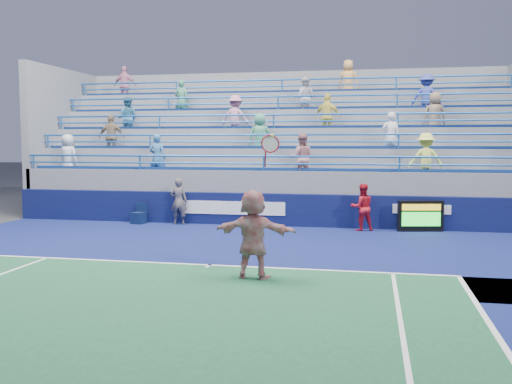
% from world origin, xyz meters
% --- Properties ---
extents(ground, '(120.00, 120.00, 0.00)m').
position_xyz_m(ground, '(0.00, 0.00, 0.00)').
color(ground, '#333538').
extents(sponsor_wall, '(18.00, 0.32, 1.10)m').
position_xyz_m(sponsor_wall, '(0.00, 6.50, 0.55)').
color(sponsor_wall, '#0B113C').
rests_on(sponsor_wall, ground).
extents(bleacher_stand, '(18.00, 5.60, 6.13)m').
position_xyz_m(bleacher_stand, '(-0.00, 10.27, 1.55)').
color(bleacher_stand, slate).
rests_on(bleacher_stand, ground).
extents(serve_speed_board, '(1.43, 0.45, 0.99)m').
position_xyz_m(serve_speed_board, '(5.15, 6.13, 0.50)').
color(serve_speed_board, black).
rests_on(serve_speed_board, ground).
extents(judge_chair, '(0.50, 0.51, 0.73)m').
position_xyz_m(judge_chair, '(-4.29, 6.01, 0.23)').
color(judge_chair, '#0C1A3B').
rests_on(judge_chair, ground).
extents(tennis_player, '(1.77, 0.70, 2.99)m').
position_xyz_m(tennis_player, '(1.24, -0.97, 0.94)').
color(tennis_player, silver).
rests_on(tennis_player, ground).
extents(line_judge, '(0.62, 0.44, 1.61)m').
position_xyz_m(line_judge, '(-2.86, 6.13, 0.81)').
color(line_judge, '#16183D').
rests_on(line_judge, ground).
extents(ball_girl, '(0.87, 0.77, 1.52)m').
position_xyz_m(ball_girl, '(3.34, 5.98, 0.76)').
color(ball_girl, red).
rests_on(ball_girl, ground).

